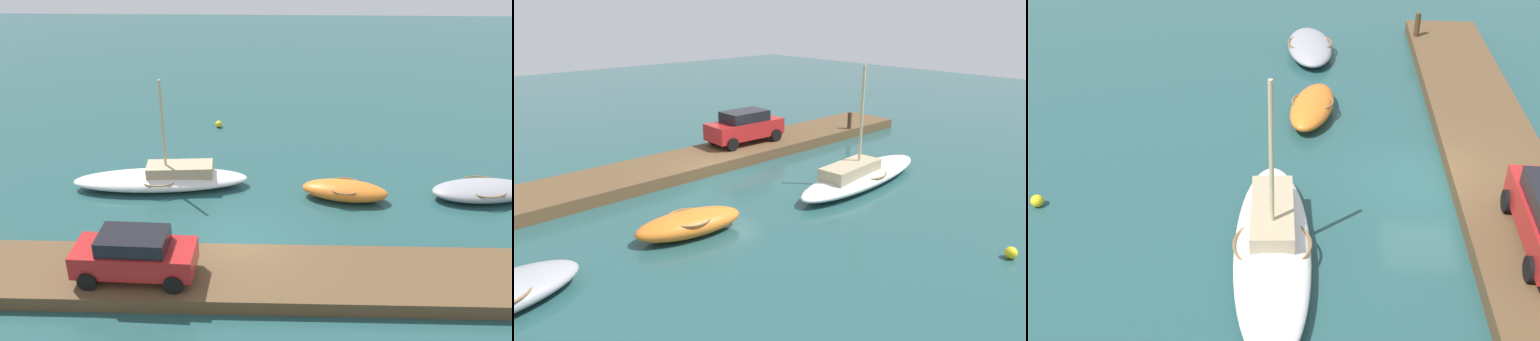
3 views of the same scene
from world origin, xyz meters
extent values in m
plane|color=#234C4C|center=(0.00, 0.00, 0.00)|extent=(84.00, 84.00, 0.00)
cube|color=brown|center=(0.00, -2.30, 0.26)|extent=(27.52, 3.26, 0.52)
ellipsoid|color=orange|center=(4.31, 3.69, 0.41)|extent=(3.90, 2.10, 0.82)
torus|color=olive|center=(4.31, 3.69, 0.63)|extent=(1.80, 1.80, 0.07)
ellipsoid|color=white|center=(-3.88, 4.53, 0.37)|extent=(7.95, 2.60, 0.74)
torus|color=olive|center=(-3.88, 4.53, 0.57)|extent=(2.23, 2.23, 0.07)
cube|color=tan|center=(-3.00, 4.59, 0.86)|extent=(3.01, 1.36, 0.54)
cylinder|color=#C6B284|center=(-3.62, 4.55, 2.83)|extent=(0.12, 0.12, 4.48)
cylinder|color=#47331E|center=(-9.84, -0.92, 0.99)|extent=(0.24, 0.24, 0.94)
cube|color=#B21E1E|center=(-3.40, -2.63, 1.25)|extent=(4.09, 1.79, 0.82)
cube|color=black|center=(-3.40, -2.63, 1.92)|extent=(2.31, 1.53, 0.53)
cylinder|color=black|center=(-1.97, -1.86, 0.84)|extent=(0.65, 0.24, 0.64)
cylinder|color=black|center=(-2.02, -3.50, 0.84)|extent=(0.65, 0.24, 0.64)
cylinder|color=black|center=(-4.78, -1.76, 0.84)|extent=(0.65, 0.24, 0.64)
cylinder|color=black|center=(-4.84, -3.40, 0.84)|extent=(0.65, 0.24, 0.64)
sphere|color=yellow|center=(-1.89, 11.65, 0.19)|extent=(0.37, 0.37, 0.37)
camera|label=1|loc=(1.06, -17.98, 12.41)|focal=39.78mm
camera|label=2|loc=(12.60, 16.60, 7.28)|focal=34.93mm
camera|label=3|loc=(-16.48, 3.43, 10.92)|focal=44.03mm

